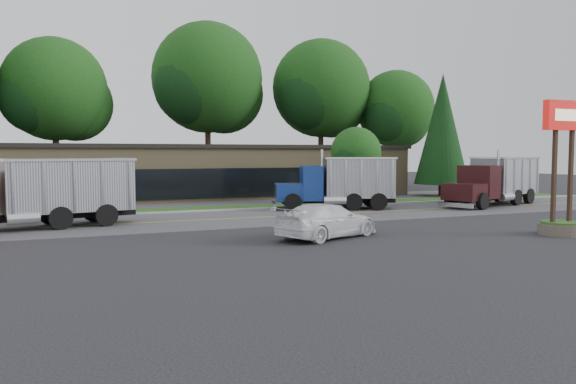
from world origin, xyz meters
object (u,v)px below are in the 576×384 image
object	(u,v)px
dump_truck_red	(37,191)
dump_truck_maroon	(496,179)
rally_car	(327,221)
bilo_sign	(562,190)
dump_truck_blue	(341,181)

from	to	relation	value
dump_truck_red	dump_truck_maroon	xyz separation A→B (m)	(29.34, 0.96, -0.00)
rally_car	dump_truck_maroon	bearing A→B (deg)	-85.17
dump_truck_maroon	rally_car	xyz separation A→B (m)	(-17.79, -9.00, -1.07)
bilo_sign	dump_truck_maroon	bearing A→B (deg)	57.66
dump_truck_blue	rally_car	size ratio (longest dim) A/B	1.57
bilo_sign	rally_car	world-z (taller)	bilo_sign
bilo_sign	dump_truck_red	world-z (taller)	bilo_sign
dump_truck_blue	rally_car	distance (m)	12.47
dump_truck_red	dump_truck_maroon	bearing A→B (deg)	169.80
bilo_sign	dump_truck_blue	world-z (taller)	bilo_sign
dump_truck_red	dump_truck_blue	xyz separation A→B (m)	(17.97, 2.60, -0.01)
dump_truck_red	rally_car	world-z (taller)	dump_truck_red
dump_truck_blue	rally_car	bearing A→B (deg)	77.34
dump_truck_blue	dump_truck_red	bearing A→B (deg)	26.63
dump_truck_blue	rally_car	xyz separation A→B (m)	(-6.41, -10.64, -1.06)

